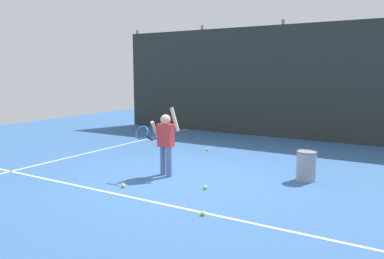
{
  "coord_description": "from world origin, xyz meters",
  "views": [
    {
      "loc": [
        3.8,
        -6.07,
        2.01
      ],
      "look_at": [
        -0.22,
        0.57,
        0.85
      ],
      "focal_mm": 36.05,
      "sensor_mm": 36.0,
      "label": 1
    }
  ],
  "objects": [
    {
      "name": "ground_plane",
      "position": [
        0.0,
        0.0,
        0.0
      ],
      "size": [
        20.0,
        20.0,
        0.0
      ],
      "primitive_type": "plane",
      "color": "#335B93"
    },
    {
      "name": "tennis_ball_1",
      "position": [
        -0.91,
        2.48,
        0.03
      ],
      "size": [
        0.07,
        0.07,
        0.07
      ],
      "primitive_type": "sphere",
      "color": "#CCE033",
      "rests_on": "ground"
    },
    {
      "name": "court_line_baseline",
      "position": [
        0.0,
        -1.44,
        0.0
      ],
      "size": [
        9.0,
        0.05,
        0.0
      ],
      "primitive_type": "cube",
      "color": "white",
      "rests_on": "ground"
    },
    {
      "name": "back_fence_windscreen",
      "position": [
        0.0,
        5.43,
        1.71
      ],
      "size": [
        11.45,
        0.08,
        3.41
      ],
      "primitive_type": "cube",
      "color": "#282D2B",
      "rests_on": "ground"
    },
    {
      "name": "fence_post_1",
      "position": [
        -2.79,
        5.49,
        1.78
      ],
      "size": [
        0.09,
        0.09,
        3.56
      ],
      "primitive_type": "cylinder",
      "color": "slate",
      "rests_on": "ground"
    },
    {
      "name": "fence_post_0",
      "position": [
        -5.58,
        5.49,
        1.78
      ],
      "size": [
        0.09,
        0.09,
        3.56
      ],
      "primitive_type": "cylinder",
      "color": "slate",
      "rests_on": "ground"
    },
    {
      "name": "ball_hopper",
      "position": [
        2.01,
        1.01,
        0.29
      ],
      "size": [
        0.38,
        0.38,
        0.56
      ],
      "color": "gray",
      "rests_on": "ground"
    },
    {
      "name": "tennis_ball_2",
      "position": [
        -0.62,
        -1.09,
        0.03
      ],
      "size": [
        0.07,
        0.07,
        0.07
      ],
      "primitive_type": "sphere",
      "color": "#CCE033",
      "rests_on": "ground"
    },
    {
      "name": "tennis_ball_3",
      "position": [
        -3.11,
        3.68,
        0.03
      ],
      "size": [
        0.07,
        0.07,
        0.07
      ],
      "primitive_type": "sphere",
      "color": "#CCE033",
      "rests_on": "ground"
    },
    {
      "name": "tennis_ball_0",
      "position": [
        0.66,
        -0.43,
        0.03
      ],
      "size": [
        0.07,
        0.07,
        0.07
      ],
      "primitive_type": "sphere",
      "color": "#CCE033",
      "rests_on": "ground"
    },
    {
      "name": "fence_post_3",
      "position": [
        2.79,
        5.49,
        1.78
      ],
      "size": [
        0.09,
        0.09,
        3.56
      ],
      "primitive_type": "cylinder",
      "color": "slate",
      "rests_on": "ground"
    },
    {
      "name": "court_line_sideline",
      "position": [
        -3.33,
        1.0,
        0.0
      ],
      "size": [
        0.05,
        9.0,
        0.0
      ],
      "primitive_type": "cube",
      "color": "white",
      "rests_on": "ground"
    },
    {
      "name": "tennis_player",
      "position": [
        -0.44,
        -0.07,
        0.73
      ],
      "size": [
        0.7,
        0.59,
        1.35
      ],
      "rotation": [
        0.0,
        0.0,
        0.02
      ],
      "color": "slate",
      "rests_on": "ground"
    },
    {
      "name": "fence_post_2",
      "position": [
        0.0,
        5.49,
        1.78
      ],
      "size": [
        0.09,
        0.09,
        3.56
      ],
      "primitive_type": "cylinder",
      "color": "slate",
      "rests_on": "ground"
    },
    {
      "name": "tennis_ball_5",
      "position": [
        1.24,
        -1.54,
        0.03
      ],
      "size": [
        0.07,
        0.07,
        0.07
      ],
      "primitive_type": "sphere",
      "color": "#CCE033",
      "rests_on": "ground"
    }
  ]
}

